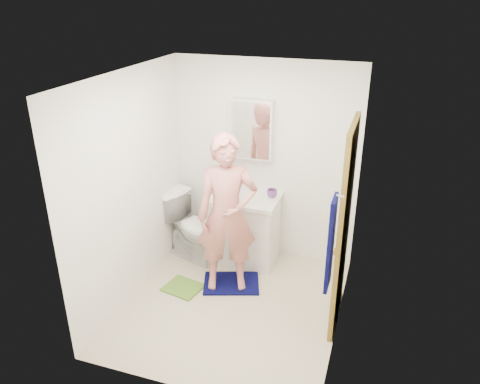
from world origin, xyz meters
name	(u,v)px	position (x,y,z in m)	size (l,w,h in m)	color
floor	(232,305)	(0.00, 0.00, -0.01)	(2.20, 2.40, 0.02)	beige
ceiling	(230,75)	(0.00, 0.00, 2.41)	(2.20, 2.40, 0.02)	white
wall_back	(265,161)	(0.00, 1.21, 1.20)	(2.20, 0.02, 2.40)	white
wall_front	(177,269)	(0.00, -1.21, 1.20)	(2.20, 0.02, 2.40)	white
wall_left	(130,188)	(-1.11, 0.00, 1.20)	(0.02, 2.40, 2.40)	white
wall_right	(349,219)	(1.11, 0.00, 1.20)	(0.02, 2.40, 2.40)	white
vanity_cabinet	(245,230)	(-0.15, 0.91, 0.40)	(0.75, 0.55, 0.80)	white
countertop	(245,198)	(-0.15, 0.91, 0.83)	(0.79, 0.59, 0.05)	white
sink_basin	(245,197)	(-0.15, 0.91, 0.84)	(0.40, 0.40, 0.03)	white
faucet	(250,186)	(-0.15, 1.09, 0.91)	(0.03, 0.03, 0.12)	silver
medicine_cabinet	(252,129)	(-0.15, 1.14, 1.60)	(0.50, 0.12, 0.70)	white
mirror_panel	(250,131)	(-0.15, 1.08, 1.60)	(0.46, 0.01, 0.66)	white
door	(344,228)	(1.07, 0.15, 1.02)	(0.05, 0.80, 2.05)	olive
door_knob	(334,251)	(1.03, -0.17, 0.95)	(0.07, 0.07, 0.07)	gold
towel	(331,244)	(1.03, -0.57, 1.25)	(0.03, 0.24, 0.80)	#06073D
towel_hook	(340,196)	(1.07, -0.57, 1.67)	(0.02, 0.02, 0.06)	silver
toilet	(194,227)	(-0.76, 0.78, 0.41)	(0.46, 0.81, 0.82)	white
bath_mat	(231,283)	(-0.13, 0.35, 0.01)	(0.62, 0.44, 0.02)	#06073D
green_rug	(183,288)	(-0.62, 0.10, 0.01)	(0.40, 0.34, 0.02)	#5C8B2E
soap_dispenser	(226,186)	(-0.39, 0.90, 0.96)	(0.10, 0.10, 0.21)	#B1525C
toothbrush_cup	(272,193)	(0.15, 0.99, 0.90)	(0.12, 0.12, 0.10)	#653A80
man	(227,215)	(-0.16, 0.30, 0.90)	(0.64, 0.42, 1.76)	#D37D77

